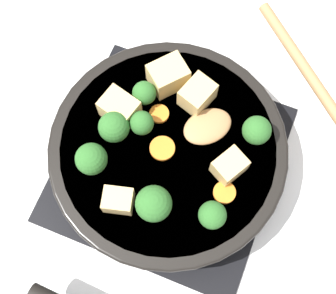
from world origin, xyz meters
The scene contains 19 objects.
ground_plane centered at (0.00, 0.00, 0.00)m, with size 2.40×2.40×0.00m, color white.
front_burner_grate centered at (0.00, 0.00, 0.01)m, with size 0.31×0.31×0.03m.
skillet_pan centered at (0.00, 0.00, 0.06)m, with size 0.42×0.32×0.05m.
wooden_spoon centered at (0.12, -0.10, 0.09)m, with size 0.25×0.25×0.02m.
tofu_cube_center_large centered at (0.09, 0.04, 0.10)m, with size 0.05×0.04×0.04m, color #DBB770.
tofu_cube_near_handle centered at (0.08, -0.01, 0.10)m, with size 0.04×0.04×0.04m, color #DBB770.
tofu_cube_east_chunk centered at (-0.09, 0.03, 0.09)m, with size 0.04×0.03×0.03m, color #DBB770.
tofu_cube_west_chunk centered at (0.00, -0.08, 0.09)m, with size 0.04×0.03×0.03m, color #DBB770.
tofu_cube_back_piece centered at (0.02, 0.08, 0.10)m, with size 0.05×0.04×0.04m, color #DBB770.
broccoli_floret_near_spoon centered at (-0.08, -0.01, 0.11)m, with size 0.05×0.05×0.05m.
broccoli_floret_center_top centered at (-0.07, -0.09, 0.10)m, with size 0.04×0.04×0.04m.
broccoli_floret_east_rim centered at (-0.06, 0.08, 0.11)m, with size 0.04×0.04×0.05m.
broccoli_floret_west_rim centered at (0.01, 0.04, 0.10)m, with size 0.03×0.03×0.04m.
broccoli_floret_north_edge centered at (0.05, 0.05, 0.10)m, with size 0.03×0.03×0.04m.
broccoli_floret_south_cluster centered at (0.06, -0.10, 0.10)m, with size 0.04×0.04×0.05m.
broccoli_floret_mid_floret centered at (-0.01, 0.07, 0.11)m, with size 0.04×0.04×0.05m.
carrot_slice_orange_thin centered at (-0.01, 0.01, 0.08)m, with size 0.03×0.03×0.01m, color orange.
carrot_slice_near_center centered at (0.04, 0.03, 0.08)m, with size 0.03×0.03×0.01m, color orange.
carrot_slice_edge_slice centered at (-0.03, -0.09, 0.08)m, with size 0.03×0.03×0.01m, color orange.
Camera 1 is at (-0.19, -0.07, 0.67)m, focal length 50.00 mm.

